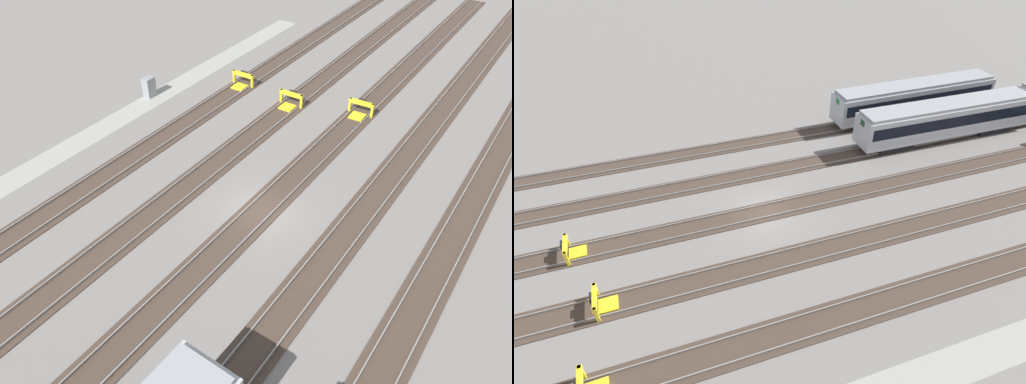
{
  "view_description": "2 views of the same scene",
  "coord_description": "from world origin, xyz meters",
  "views": [
    {
      "loc": [
        18.35,
        12.31,
        19.57
      ],
      "look_at": [
        0.44,
        0.0,
        1.8
      ],
      "focal_mm": 35.0,
      "sensor_mm": 36.0,
      "label": 1
    },
    {
      "loc": [
        -7.17,
        -21.85,
        19.31
      ],
      "look_at": [
        0.44,
        0.0,
        1.8
      ],
      "focal_mm": 28.0,
      "sensor_mm": 36.0,
      "label": 2
    }
  ],
  "objects": [
    {
      "name": "rail_track_far_inner",
      "position": [
        0.0,
        5.08,
        0.04
      ],
      "size": [
        90.0,
        2.23,
        0.21
      ],
      "color": "#47382D",
      "rests_on": "ground"
    },
    {
      "name": "bumper_stop_near_inner_track",
      "position": [
        -11.58,
        -5.07,
        0.51
      ],
      "size": [
        1.35,
        2.0,
        1.22
      ],
      "color": "yellow",
      "rests_on": "ground"
    },
    {
      "name": "subway_car_front_row_rightmost",
      "position": [
        19.86,
        5.1,
        2.04
      ],
      "size": [
        18.04,
        3.09,
        3.7
      ],
      "color": "#B7BABF",
      "rests_on": "ground"
    },
    {
      "name": "bumper_stop_middle_track",
      "position": [
        -13.4,
        0.01,
        0.51
      ],
      "size": [
        1.38,
        2.01,
        1.22
      ],
      "color": "yellow",
      "rests_on": "ground"
    },
    {
      "name": "ground_plane",
      "position": [
        0.0,
        0.0,
        0.0
      ],
      "size": [
        400.0,
        400.0,
        0.0
      ],
      "primitive_type": "plane",
      "color": "gray"
    },
    {
      "name": "rail_track_farthest",
      "position": [
        0.0,
        10.16,
        0.04
      ],
      "size": [
        90.0,
        2.23,
        0.21
      ],
      "color": "#47382D",
      "rests_on": "ground"
    },
    {
      "name": "rail_track_middle",
      "position": [
        0.0,
        0.0,
        0.04
      ],
      "size": [
        90.0,
        2.24,
        0.21
      ],
      "color": "#47382D",
      "rests_on": "ground"
    },
    {
      "name": "subway_car_front_row_leftmost",
      "position": [
        19.86,
        10.1,
        2.04
      ],
      "size": [
        18.02,
        2.96,
        3.7
      ],
      "color": "#B7BABF",
      "rests_on": "ground"
    },
    {
      "name": "rail_track_near_inner",
      "position": [
        0.0,
        -5.08,
        0.04
      ],
      "size": [
        90.0,
        2.23,
        0.21
      ],
      "color": "#47382D",
      "rests_on": "ground"
    },
    {
      "name": "rail_track_nearest",
      "position": [
        0.0,
        -10.16,
        0.04
      ],
      "size": [
        90.0,
        2.23,
        0.21
      ],
      "color": "#47382D",
      "rests_on": "ground"
    }
  ]
}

